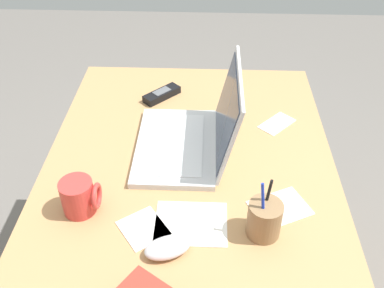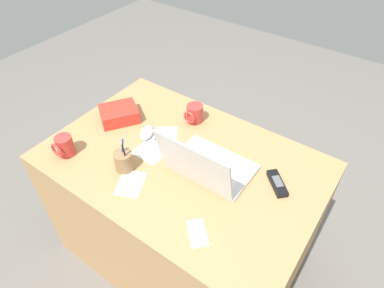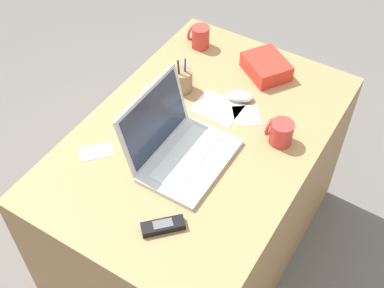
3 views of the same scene
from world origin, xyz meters
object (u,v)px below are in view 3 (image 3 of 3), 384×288
coffee_mug_white (280,132)px  snack_bag (266,67)px  laptop (178,147)px  pen_holder (182,81)px  coffee_mug_tall (200,37)px  computer_mouse (240,96)px  cordless_phone (163,226)px

coffee_mug_white → snack_bag: 0.38m
coffee_mug_white → laptop: bearing=133.1°
pen_holder → coffee_mug_tall: bearing=17.5°
coffee_mug_white → snack_bag: size_ratio=0.52×
pen_holder → snack_bag: pen_holder is taller
coffee_mug_white → coffee_mug_tall: coffee_mug_tall is taller
pen_holder → snack_bag: bearing=-41.8°
coffee_mug_white → coffee_mug_tall: bearing=58.0°
computer_mouse → cordless_phone: (-0.64, -0.07, -0.00)m
coffee_mug_white → cordless_phone: 0.54m
laptop → cordless_phone: (-0.27, -0.12, -0.04)m
coffee_mug_tall → pen_holder: pen_holder is taller
coffee_mug_tall → cordless_phone: coffee_mug_tall is taller
laptop → computer_mouse: (0.37, -0.04, -0.03)m
coffee_mug_white → computer_mouse: bearing=61.7°
coffee_mug_tall → laptop: bearing=-155.6°
computer_mouse → laptop: bearing=151.2°
computer_mouse → pen_holder: (-0.07, 0.22, 0.03)m
laptop → snack_bag: (0.56, -0.06, -0.02)m
laptop → computer_mouse: laptop is taller
coffee_mug_white → coffee_mug_tall: size_ratio=0.97×
pen_holder → snack_bag: size_ratio=0.89×
snack_bag → laptop: bearing=174.1°
laptop → snack_bag: laptop is taller
snack_bag → pen_holder: bearing=138.2°
coffee_mug_tall → snack_bag: coffee_mug_tall is taller
coffee_mug_white → cordless_phone: (-0.52, 0.15, -0.03)m
snack_bag → coffee_mug_white: bearing=-146.6°
laptop → cordless_phone: bearing=-156.7°
pen_holder → snack_bag: 0.35m
computer_mouse → pen_holder: 0.23m
cordless_phone → snack_bag: snack_bag is taller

